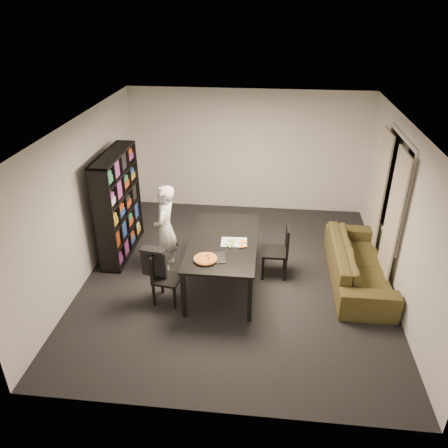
# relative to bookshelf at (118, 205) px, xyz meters

# --- Properties ---
(room) EXTENTS (5.01, 5.51, 2.61)m
(room) POSITION_rel_bookshelf_xyz_m (2.16, -0.60, 0.35)
(room) COLOR black
(room) RESTS_ON ground
(window_pane) EXTENTS (0.02, 1.40, 1.60)m
(window_pane) POSITION_rel_bookshelf_xyz_m (4.64, -0.00, 0.55)
(window_pane) COLOR black
(window_pane) RESTS_ON room
(window_frame) EXTENTS (0.03, 1.52, 1.72)m
(window_frame) POSITION_rel_bookshelf_xyz_m (4.64, -0.00, 0.55)
(window_frame) COLOR white
(window_frame) RESTS_ON room
(curtain_left) EXTENTS (0.03, 0.70, 2.25)m
(curtain_left) POSITION_rel_bookshelf_xyz_m (4.56, -0.52, 0.20)
(curtain_left) COLOR #B9B39E
(curtain_left) RESTS_ON room
(curtain_right) EXTENTS (0.03, 0.70, 2.25)m
(curtain_right) POSITION_rel_bookshelf_xyz_m (4.56, 0.52, 0.20)
(curtain_right) COLOR #B9B39E
(curtain_right) RESTS_ON room
(bookshelf) EXTENTS (0.35, 1.50, 1.90)m
(bookshelf) POSITION_rel_bookshelf_xyz_m (0.00, 0.00, 0.00)
(bookshelf) COLOR black
(bookshelf) RESTS_ON room
(dining_table) EXTENTS (1.07, 1.93, 0.80)m
(dining_table) POSITION_rel_bookshelf_xyz_m (1.96, -0.80, -0.22)
(dining_table) COLOR black
(dining_table) RESTS_ON room
(chair_left) EXTENTS (0.45, 0.45, 0.85)m
(chair_left) POSITION_rel_bookshelf_xyz_m (1.08, -1.36, -0.47)
(chair_left) COLOR black
(chair_left) RESTS_ON room
(chair_right) EXTENTS (0.44, 0.44, 0.93)m
(chair_right) POSITION_rel_bookshelf_xyz_m (2.87, -0.46, -0.42)
(chair_right) COLOR black
(chair_right) RESTS_ON room
(draped_jacket) EXTENTS (0.40, 0.22, 0.47)m
(draped_jacket) POSITION_rel_bookshelf_xyz_m (0.97, -1.34, -0.25)
(draped_jacket) COLOR black
(draped_jacket) RESTS_ON chair_left
(person) EXTENTS (0.39, 0.58, 1.55)m
(person) POSITION_rel_bookshelf_xyz_m (0.95, -0.47, -0.17)
(person) COLOR silver
(person) RESTS_ON room
(baking_tray) EXTENTS (0.45, 0.38, 0.01)m
(baking_tray) POSITION_rel_bookshelf_xyz_m (1.84, -1.33, -0.14)
(baking_tray) COLOR black
(baking_tray) RESTS_ON dining_table
(pepperoni_pizza) EXTENTS (0.35, 0.35, 0.03)m
(pepperoni_pizza) POSITION_rel_bookshelf_xyz_m (1.76, -1.40, -0.12)
(pepperoni_pizza) COLOR #AD5F32
(pepperoni_pizza) RESTS_ON dining_table
(kitchen_towel) EXTENTS (0.41, 0.32, 0.01)m
(kitchen_towel) POSITION_rel_bookshelf_xyz_m (2.13, -0.84, -0.14)
(kitchen_towel) COLOR white
(kitchen_towel) RESTS_ON dining_table
(pizza_slices) EXTENTS (0.43, 0.38, 0.01)m
(pizza_slices) POSITION_rel_bookshelf_xyz_m (2.18, -0.89, -0.13)
(pizza_slices) COLOR #C08F3C
(pizza_slices) RESTS_ON dining_table
(sofa) EXTENTS (0.88, 2.24, 0.65)m
(sofa) POSITION_rel_bookshelf_xyz_m (4.17, -0.48, -0.62)
(sofa) COLOR #3A2F17
(sofa) RESTS_ON room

